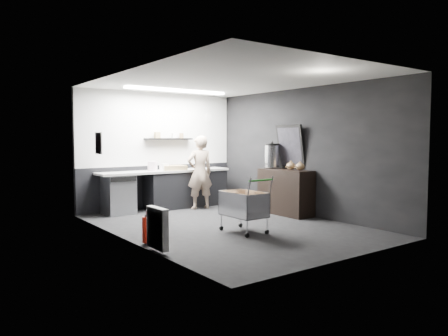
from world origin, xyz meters
TOP-DOWN VIEW (x-y plane):
  - floor at (0.00, 0.00)m, footprint 5.50×5.50m
  - ceiling at (0.00, 0.00)m, footprint 5.50×5.50m
  - wall_back at (0.00, 2.75)m, footprint 5.50×0.00m
  - wall_front at (0.00, -2.75)m, footprint 5.50×0.00m
  - wall_left at (-2.00, 0.00)m, footprint 0.00×5.50m
  - wall_right at (2.00, 0.00)m, footprint 0.00×5.50m
  - kitchen_wall_panel at (0.00, 2.73)m, footprint 3.95×0.02m
  - dado_panel at (0.00, 2.73)m, footprint 3.95×0.02m
  - floating_shelf at (0.20, 2.62)m, footprint 1.20×0.22m
  - wall_clock at (1.40, 2.72)m, footprint 0.20×0.03m
  - poster at (-1.98, 1.30)m, footprint 0.02×0.30m
  - poster_red_band at (-1.98, 1.30)m, footprint 0.02×0.22m
  - radiator at (-1.94, -0.90)m, footprint 0.10×0.50m
  - ceiling_strip at (0.00, 1.85)m, footprint 2.40×0.20m
  - prep_counter at (0.14, 2.42)m, footprint 3.20×0.61m
  - person at (0.65, 1.97)m, footprint 0.68×0.51m
  - shopping_cart at (-0.11, -0.59)m, footprint 0.53×0.87m
  - sideboard at (1.75, 0.30)m, footprint 0.55×1.29m
  - fire_extinguisher at (-1.85, -0.38)m, footprint 0.15×0.15m
  - cardboard_box at (0.18, 2.37)m, footprint 0.59×0.48m
  - pink_tub at (-0.33, 2.42)m, footprint 0.22×0.22m
  - white_container at (-0.06, 2.37)m, footprint 0.19×0.15m

SIDE VIEW (x-z plane):
  - floor at x=0.00m, z-range 0.00..0.00m
  - fire_extinguisher at x=-1.85m, z-range -0.01..0.50m
  - radiator at x=-1.94m, z-range 0.05..0.65m
  - prep_counter at x=0.14m, z-range 0.01..0.91m
  - shopping_cart at x=-0.11m, z-range -0.02..0.94m
  - dado_panel at x=0.00m, z-range 0.00..1.00m
  - sideboard at x=1.75m, z-range -0.35..1.57m
  - person at x=0.65m, z-range 0.00..1.70m
  - cardboard_box at x=0.18m, z-range 0.90..1.01m
  - white_container at x=-0.06m, z-range 0.90..1.06m
  - pink_tub at x=-0.33m, z-range 0.90..1.12m
  - wall_back at x=0.00m, z-range -1.40..4.10m
  - wall_front at x=0.00m, z-range -1.40..4.10m
  - wall_left at x=-2.00m, z-range -1.40..4.10m
  - wall_right at x=2.00m, z-range -1.40..4.10m
  - poster at x=-1.98m, z-range 1.35..1.75m
  - floating_shelf at x=0.20m, z-range 1.60..1.64m
  - poster_red_band at x=-1.98m, z-range 1.57..1.67m
  - kitchen_wall_panel at x=0.00m, z-range 1.00..2.70m
  - wall_clock at x=1.40m, z-range 2.05..2.25m
  - ceiling_strip at x=0.00m, z-range 2.65..2.69m
  - ceiling at x=0.00m, z-range 2.70..2.70m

